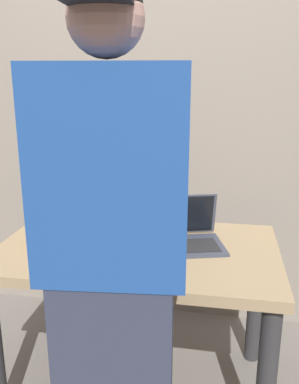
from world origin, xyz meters
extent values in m
cube|color=#9E8460|center=(0.00, 0.00, 0.70)|extent=(1.21, 0.73, 0.04)
cylinder|color=#2D2D30|center=(-0.55, 0.31, 0.34)|extent=(0.07, 0.07, 0.68)
cylinder|color=#2D2D30|center=(0.55, 0.31, 0.34)|extent=(0.07, 0.07, 0.68)
cube|color=#383D4C|center=(0.21, 0.03, 0.73)|extent=(0.38, 0.32, 0.01)
cube|color=#232326|center=(0.21, 0.01, 0.74)|extent=(0.31, 0.21, 0.00)
cube|color=#383D4C|center=(0.17, 0.16, 0.83)|extent=(0.33, 0.13, 0.19)
cube|color=black|center=(0.17, 0.15, 0.83)|extent=(0.30, 0.11, 0.17)
cylinder|color=#333333|center=(-0.15, 0.12, 0.81)|extent=(0.06, 0.06, 0.16)
cone|color=#333333|center=(-0.15, 0.12, 0.90)|extent=(0.06, 0.06, 0.02)
cylinder|color=#333333|center=(-0.15, 0.12, 0.94)|extent=(0.03, 0.03, 0.06)
cylinder|color=#BFB74C|center=(-0.15, 0.12, 0.98)|extent=(0.03, 0.03, 0.01)
cylinder|color=#55E591|center=(-0.15, 0.12, 0.81)|extent=(0.06, 0.06, 0.06)
cylinder|color=#472B14|center=(-0.33, 0.18, 0.82)|extent=(0.06, 0.06, 0.20)
cone|color=#472B14|center=(-0.33, 0.18, 0.93)|extent=(0.06, 0.06, 0.02)
cylinder|color=#472B14|center=(-0.33, 0.18, 0.98)|extent=(0.02, 0.02, 0.08)
cylinder|color=#BFB74C|center=(-0.33, 0.18, 1.03)|extent=(0.03, 0.03, 0.01)
cylinder|color=#B28946|center=(-0.33, 0.18, 0.83)|extent=(0.06, 0.06, 0.07)
cylinder|color=brown|center=(-0.25, 0.08, 0.81)|extent=(0.07, 0.07, 0.18)
cone|color=brown|center=(-0.25, 0.08, 0.92)|extent=(0.07, 0.07, 0.02)
cylinder|color=brown|center=(-0.25, 0.08, 0.96)|extent=(0.03, 0.03, 0.06)
cylinder|color=#BFB74C|center=(-0.25, 0.08, 1.00)|extent=(0.04, 0.04, 0.01)
cylinder|color=#54D475|center=(-0.25, 0.08, 0.82)|extent=(0.07, 0.07, 0.06)
cylinder|color=#1E5123|center=(-0.14, 0.20, 0.81)|extent=(0.07, 0.07, 0.17)
cone|color=#1E5123|center=(-0.14, 0.20, 0.91)|extent=(0.07, 0.07, 0.02)
cylinder|color=#1E5123|center=(-0.14, 0.20, 0.95)|extent=(0.03, 0.03, 0.07)
cylinder|color=#BFB74C|center=(-0.14, 0.20, 0.99)|extent=(0.03, 0.03, 0.01)
cylinder|color=#95AB39|center=(-0.14, 0.20, 0.82)|extent=(0.07, 0.07, 0.06)
cube|color=#1E4793|center=(0.04, -0.56, 1.18)|extent=(0.45, 0.23, 0.61)
sphere|color=tan|center=(0.04, -0.56, 1.59)|extent=(0.20, 0.20, 0.20)
sphere|color=black|center=(0.04, -0.56, 1.62)|extent=(0.19, 0.19, 0.19)
cylinder|color=#BF4C33|center=(-0.42, -0.07, 0.77)|extent=(0.07, 0.07, 0.09)
torus|color=#BF4C33|center=(-0.39, -0.07, 0.78)|extent=(0.06, 0.01, 0.06)
cube|color=gray|center=(0.00, 0.74, 1.30)|extent=(6.00, 0.10, 2.60)
camera|label=1|loc=(0.35, -1.65, 1.45)|focal=38.99mm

